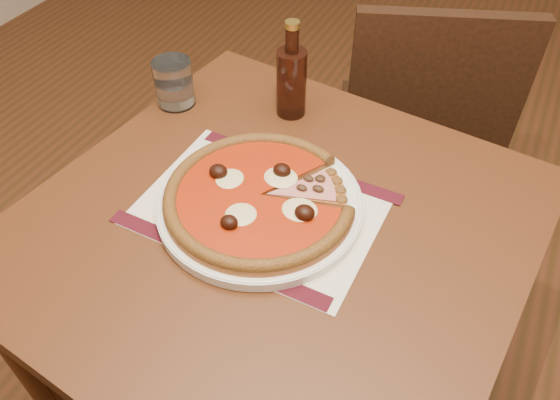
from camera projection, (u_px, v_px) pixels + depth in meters
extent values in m
cube|color=brown|center=(421.00, 278.00, 1.77)|extent=(5.00, 6.00, 0.02)
cube|color=#572D14|center=(275.00, 228.00, 0.93)|extent=(0.89, 0.89, 0.04)
cylinder|color=#572D14|center=(41.00, 387.00, 1.12)|extent=(0.05, 0.05, 0.71)
cylinder|color=#572D14|center=(240.00, 189.00, 1.54)|extent=(0.05, 0.05, 0.71)
cylinder|color=#572D14|center=(484.00, 302.00, 1.27)|extent=(0.05, 0.05, 0.71)
cube|color=black|center=(412.00, 128.00, 1.62)|extent=(0.53, 0.53, 0.04)
cylinder|color=black|center=(449.00, 151.00, 1.89)|extent=(0.04, 0.04, 0.41)
cylinder|color=black|center=(346.00, 145.00, 1.91)|extent=(0.04, 0.04, 0.41)
cylinder|color=black|center=(463.00, 227.00, 1.64)|extent=(0.04, 0.04, 0.41)
cylinder|color=black|center=(344.00, 219.00, 1.66)|extent=(0.04, 0.04, 0.41)
cube|color=black|center=(434.00, 98.00, 1.32)|extent=(0.40, 0.18, 0.43)
cube|color=beige|center=(260.00, 208.00, 0.93)|extent=(0.40, 0.29, 0.00)
cylinder|color=white|center=(260.00, 204.00, 0.93)|extent=(0.35, 0.35, 0.02)
cylinder|color=#B05F2A|center=(260.00, 198.00, 0.92)|extent=(0.32, 0.32, 0.01)
torus|color=#975C21|center=(260.00, 195.00, 0.91)|extent=(0.32, 0.32, 0.02)
cylinder|color=#9E2807|center=(260.00, 195.00, 0.91)|extent=(0.28, 0.28, 0.00)
ellipsoid|color=beige|center=(279.00, 177.00, 0.93)|extent=(0.05, 0.05, 0.01)
ellipsoid|color=beige|center=(223.00, 174.00, 0.94)|extent=(0.05, 0.05, 0.01)
ellipsoid|color=beige|center=(242.00, 211.00, 0.88)|extent=(0.05, 0.05, 0.01)
ellipsoid|color=beige|center=(303.00, 209.00, 0.88)|extent=(0.05, 0.05, 0.01)
ellipsoid|color=black|center=(280.00, 167.00, 0.93)|extent=(0.03, 0.03, 0.02)
ellipsoid|color=black|center=(217.00, 166.00, 0.93)|extent=(0.03, 0.03, 0.02)
ellipsoid|color=black|center=(237.00, 209.00, 0.86)|extent=(0.03, 0.03, 0.02)
ellipsoid|color=black|center=(306.00, 209.00, 0.86)|extent=(0.03, 0.03, 0.02)
ellipsoid|color=#3A2115|center=(296.00, 192.00, 0.91)|extent=(0.02, 0.01, 0.01)
ellipsoid|color=#3A2115|center=(320.00, 189.00, 0.91)|extent=(0.02, 0.01, 0.01)
ellipsoid|color=#3A2115|center=(296.00, 188.00, 0.92)|extent=(0.02, 0.01, 0.01)
ellipsoid|color=#3A2115|center=(317.00, 181.00, 0.93)|extent=(0.02, 0.01, 0.01)
ellipsoid|color=#3A2115|center=(294.00, 184.00, 0.92)|extent=(0.02, 0.01, 0.01)
cylinder|color=white|center=(174.00, 83.00, 1.12)|extent=(0.09, 0.09, 0.10)
cylinder|color=#36160D|center=(291.00, 83.00, 1.08)|extent=(0.06, 0.06, 0.14)
cylinder|color=#36160D|center=(292.00, 42.00, 1.02)|extent=(0.03, 0.03, 0.06)
cylinder|color=olive|center=(292.00, 25.00, 0.99)|extent=(0.03, 0.03, 0.01)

